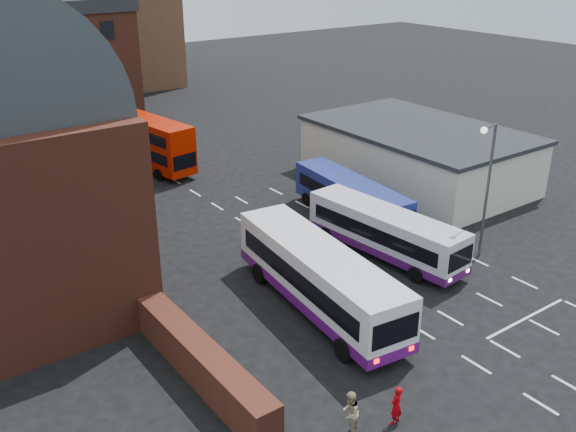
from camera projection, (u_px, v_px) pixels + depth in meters
ground at (409, 324)px, 30.95m from camera, size 180.00×180.00×0.00m
forecourt_wall at (202, 363)px, 26.58m from camera, size 1.20×10.00×1.80m
cream_building at (417, 154)px, 48.60m from camera, size 10.40×16.40×4.25m
brick_terrace at (9, 75)px, 59.73m from camera, size 22.00×10.00×11.00m
castle_keep at (66, 36)px, 80.88m from camera, size 22.00×22.00×12.00m
bus_white_outbound at (319, 274)px, 31.52m from camera, size 4.08×12.24×3.28m
bus_white_inbound at (385, 230)px, 37.02m from camera, size 3.30×10.44×2.80m
bus_blue at (351, 197)px, 41.90m from camera, size 3.27×10.29×2.76m
bus_red_double at (146, 141)px, 51.54m from camera, size 3.88×10.59×4.14m
street_lamp at (487, 179)px, 35.52m from camera, size 1.62×0.55×8.07m
pedestrian_red at (396, 405)px, 24.30m from camera, size 0.67×0.51×1.65m
pedestrian_beige at (350, 413)px, 23.84m from camera, size 1.08×1.03×1.76m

